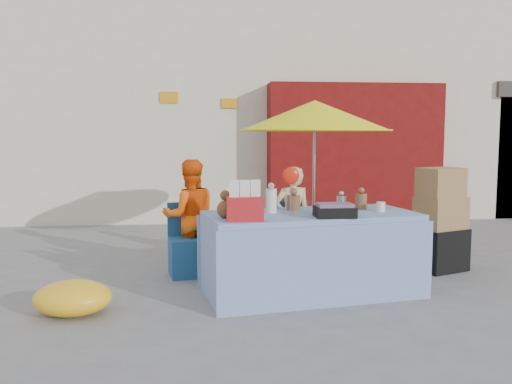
{
  "coord_description": "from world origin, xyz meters",
  "views": [
    {
      "loc": [
        -0.65,
        -5.64,
        1.66
      ],
      "look_at": [
        -0.01,
        0.6,
        1.0
      ],
      "focal_mm": 38.0,
      "sensor_mm": 36.0,
      "label": 1
    }
  ],
  "objects": [
    {
      "name": "backdrop",
      "position": [
        0.52,
        7.52,
        3.1
      ],
      "size": [
        14.0,
        8.0,
        7.8
      ],
      "color": "silver",
      "rests_on": "ground"
    },
    {
      "name": "chair_right",
      "position": [
        0.47,
        0.74,
        0.26
      ],
      "size": [
        0.55,
        0.54,
        0.85
      ],
      "rotation": [
        0.0,
        0.0,
        0.16
      ],
      "color": "navy",
      "rests_on": "ground"
    },
    {
      "name": "chair_left",
      "position": [
        -0.78,
        0.74,
        0.26
      ],
      "size": [
        0.55,
        0.54,
        0.85
      ],
      "rotation": [
        0.0,
        0.0,
        0.16
      ],
      "color": "navy",
      "rests_on": "ground"
    },
    {
      "name": "tarp_bundle",
      "position": [
        -1.83,
        -0.62,
        0.16
      ],
      "size": [
        0.78,
        0.66,
        0.32
      ],
      "primitive_type": "ellipsoid",
      "rotation": [
        0.0,
        0.0,
        0.12
      ],
      "color": "yellow",
      "rests_on": "ground"
    },
    {
      "name": "umbrella",
      "position": [
        0.77,
        1.03,
        1.89
      ],
      "size": [
        1.9,
        1.9,
        2.09
      ],
      "color": "gray",
      "rests_on": "ground"
    },
    {
      "name": "ground",
      "position": [
        0.0,
        0.0,
        0.0
      ],
      "size": [
        80.0,
        80.0,
        0.0
      ],
      "primitive_type": "plane",
      "color": "slate",
      "rests_on": "ground"
    },
    {
      "name": "vendor_beige",
      "position": [
        0.47,
        0.88,
        0.64
      ],
      "size": [
        0.51,
        0.38,
        1.28
      ],
      "primitive_type": "imported",
      "rotation": [
        0.0,
        0.0,
        3.3
      ],
      "color": "beige",
      "rests_on": "ground"
    },
    {
      "name": "vendor_orange",
      "position": [
        -0.78,
        0.88,
        0.69
      ],
      "size": [
        0.74,
        0.62,
        1.37
      ],
      "primitive_type": "imported",
      "rotation": [
        0.0,
        0.0,
        3.3
      ],
      "color": "#FF5A0D",
      "rests_on": "ground"
    },
    {
      "name": "market_table",
      "position": [
        0.49,
        -0.15,
        0.44
      ],
      "size": [
        2.37,
        1.4,
        1.35
      ],
      "rotation": [
        0.0,
        0.0,
        0.17
      ],
      "color": "#83AAD2",
      "rests_on": "ground"
    },
    {
      "name": "box_stack",
      "position": [
        2.27,
        0.66,
        0.58
      ],
      "size": [
        0.7,
        0.65,
        1.27
      ],
      "rotation": [
        0.0,
        0.0,
        0.38
      ],
      "color": "black",
      "rests_on": "ground"
    }
  ]
}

